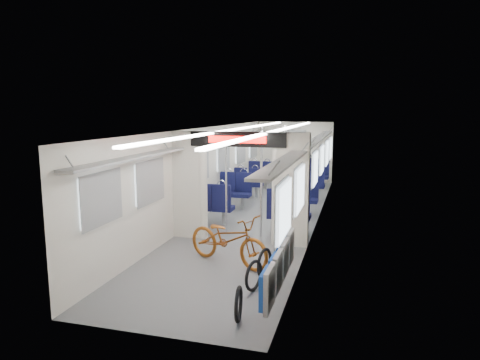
{
  "coord_description": "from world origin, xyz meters",
  "views": [
    {
      "loc": [
        2.34,
        -10.41,
        2.73
      ],
      "look_at": [
        -0.1,
        -1.53,
        1.23
      ],
      "focal_mm": 32.0,
      "sensor_mm": 36.0,
      "label": 1
    }
  ],
  "objects_px": {
    "bicycle": "(228,239)",
    "bike_hoop_a": "(239,306)",
    "seat_bay_near_right": "(295,201)",
    "seat_bay_far_left": "(255,177)",
    "seat_bay_near_left": "(225,195)",
    "flip_bench": "(279,265)",
    "stanchion_far_left": "(262,165)",
    "seat_bay_far_right": "(312,176)",
    "stanchion_near_right": "(261,185)",
    "stanchion_near_left": "(226,183)",
    "bike_hoop_c": "(264,265)",
    "stanchion_far_right": "(284,165)",
    "bike_hoop_b": "(254,277)"
  },
  "relations": [
    {
      "from": "bicycle",
      "to": "seat_bay_far_left",
      "type": "xyz_separation_m",
      "value": [
        -1.12,
        6.72,
        0.06
      ]
    },
    {
      "from": "bike_hoop_a",
      "to": "stanchion_near_right",
      "type": "bearing_deg",
      "value": 98.34
    },
    {
      "from": "bike_hoop_a",
      "to": "stanchion_far_left",
      "type": "bearing_deg",
      "value": 100.12
    },
    {
      "from": "stanchion_far_right",
      "to": "flip_bench",
      "type": "bearing_deg",
      "value": -80.94
    },
    {
      "from": "bike_hoop_b",
      "to": "seat_bay_near_right",
      "type": "bearing_deg",
      "value": 89.56
    },
    {
      "from": "bicycle",
      "to": "stanchion_near_left",
      "type": "distance_m",
      "value": 2.02
    },
    {
      "from": "stanchion_near_right",
      "to": "seat_bay_near_left",
      "type": "bearing_deg",
      "value": 129.63
    },
    {
      "from": "bicycle",
      "to": "seat_bay_far_right",
      "type": "bearing_deg",
      "value": 16.86
    },
    {
      "from": "bike_hoop_c",
      "to": "seat_bay_near_right",
      "type": "relative_size",
      "value": 0.23
    },
    {
      "from": "seat_bay_far_left",
      "to": "stanchion_far_right",
      "type": "relative_size",
      "value": 0.84
    },
    {
      "from": "seat_bay_far_left",
      "to": "stanchion_near_right",
      "type": "bearing_deg",
      "value": -75.02
    },
    {
      "from": "bike_hoop_a",
      "to": "seat_bay_far_left",
      "type": "height_order",
      "value": "seat_bay_far_left"
    },
    {
      "from": "flip_bench",
      "to": "stanchion_far_left",
      "type": "bearing_deg",
      "value": 104.62
    },
    {
      "from": "bike_hoop_c",
      "to": "seat_bay_far_right",
      "type": "distance_m",
      "value": 7.65
    },
    {
      "from": "seat_bay_near_left",
      "to": "seat_bay_far_right",
      "type": "bearing_deg",
      "value": 63.64
    },
    {
      "from": "seat_bay_far_left",
      "to": "seat_bay_far_right",
      "type": "bearing_deg",
      "value": 13.57
    },
    {
      "from": "seat_bay_near_left",
      "to": "bike_hoop_a",
      "type": "bearing_deg",
      "value": -70.88
    },
    {
      "from": "flip_bench",
      "to": "stanchion_near_right",
      "type": "bearing_deg",
      "value": 107.11
    },
    {
      "from": "bicycle",
      "to": "stanchion_near_right",
      "type": "relative_size",
      "value": 0.76
    },
    {
      "from": "seat_bay_near_left",
      "to": "bike_hoop_c",
      "type": "bearing_deg",
      "value": -63.99
    },
    {
      "from": "bike_hoop_b",
      "to": "bike_hoop_c",
      "type": "height_order",
      "value": "bike_hoop_c"
    },
    {
      "from": "bike_hoop_a",
      "to": "bike_hoop_b",
      "type": "distance_m",
      "value": 0.99
    },
    {
      "from": "seat_bay_near_left",
      "to": "stanchion_far_left",
      "type": "relative_size",
      "value": 0.93
    },
    {
      "from": "bicycle",
      "to": "seat_bay_near_right",
      "type": "xyz_separation_m",
      "value": [
        0.75,
        3.11,
        0.1
      ]
    },
    {
      "from": "seat_bay_far_right",
      "to": "seat_bay_near_right",
      "type": "bearing_deg",
      "value": -90.0
    },
    {
      "from": "stanchion_near_right",
      "to": "stanchion_far_left",
      "type": "bearing_deg",
      "value": 102.16
    },
    {
      "from": "stanchion_near_left",
      "to": "stanchion_near_right",
      "type": "height_order",
      "value": "same"
    },
    {
      "from": "bicycle",
      "to": "bike_hoop_a",
      "type": "height_order",
      "value": "bicycle"
    },
    {
      "from": "bicycle",
      "to": "bike_hoop_c",
      "type": "bearing_deg",
      "value": -98.95
    },
    {
      "from": "seat_bay_far_right",
      "to": "stanchion_far_left",
      "type": "distance_m",
      "value": 2.5
    },
    {
      "from": "bike_hoop_a",
      "to": "bike_hoop_c",
      "type": "distance_m",
      "value": 1.53
    },
    {
      "from": "seat_bay_near_right",
      "to": "stanchion_near_left",
      "type": "bearing_deg",
      "value": -135.73
    },
    {
      "from": "bicycle",
      "to": "stanchion_near_left",
      "type": "height_order",
      "value": "stanchion_near_left"
    },
    {
      "from": "bike_hoop_b",
      "to": "bike_hoop_c",
      "type": "distance_m",
      "value": 0.55
    },
    {
      "from": "bike_hoop_a",
      "to": "bike_hoop_c",
      "type": "relative_size",
      "value": 0.95
    },
    {
      "from": "bike_hoop_a",
      "to": "stanchion_far_right",
      "type": "distance_m",
      "value": 7.35
    },
    {
      "from": "seat_bay_far_left",
      "to": "bike_hoop_a",
      "type": "bearing_deg",
      "value": -77.88
    },
    {
      "from": "seat_bay_near_right",
      "to": "stanchion_near_right",
      "type": "xyz_separation_m",
      "value": [
        -0.56,
        -1.31,
        0.59
      ]
    },
    {
      "from": "flip_bench",
      "to": "seat_bay_near_left",
      "type": "relative_size",
      "value": 0.99
    },
    {
      "from": "seat_bay_near_left",
      "to": "seat_bay_far_right",
      "type": "height_order",
      "value": "seat_bay_far_right"
    },
    {
      "from": "flip_bench",
      "to": "stanchion_far_right",
      "type": "xyz_separation_m",
      "value": [
        -1.06,
        6.62,
        0.57
      ]
    },
    {
      "from": "seat_bay_near_right",
      "to": "seat_bay_far_left",
      "type": "bearing_deg",
      "value": 117.44
    },
    {
      "from": "seat_bay_near_left",
      "to": "seat_bay_far_left",
      "type": "xyz_separation_m",
      "value": [
        -0.0,
        3.32,
        -0.03
      ]
    },
    {
      "from": "bike_hoop_a",
      "to": "seat_bay_near_right",
      "type": "bearing_deg",
      "value": 90.03
    },
    {
      "from": "seat_bay_near_left",
      "to": "bicycle",
      "type": "bearing_deg",
      "value": -71.71
    },
    {
      "from": "bike_hoop_a",
      "to": "seat_bay_far_right",
      "type": "relative_size",
      "value": 0.21
    },
    {
      "from": "stanchion_far_right",
      "to": "seat_bay_near_right",
      "type": "bearing_deg",
      "value": -73.45
    },
    {
      "from": "seat_bay_near_right",
      "to": "stanchion_near_left",
      "type": "xyz_separation_m",
      "value": [
        -1.34,
        -1.31,
        0.59
      ]
    },
    {
      "from": "seat_bay_near_left",
      "to": "flip_bench",
      "type": "bearing_deg",
      "value": -64.29
    },
    {
      "from": "bicycle",
      "to": "seat_bay_far_right",
      "type": "distance_m",
      "value": 7.21
    }
  ]
}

